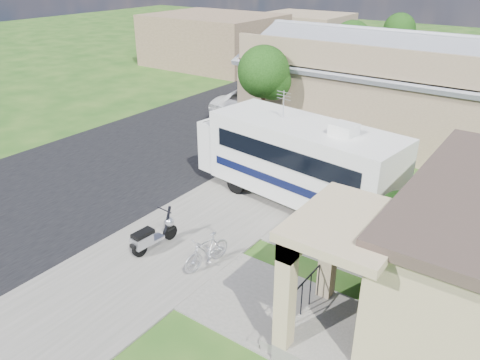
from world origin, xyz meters
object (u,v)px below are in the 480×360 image
Objects in this scene: shrub at (400,240)px; pickup_truck at (265,101)px; garden_hose at (309,302)px; scooter at (152,236)px; van at (319,73)px; bicycle at (207,253)px; motorhome at (297,158)px.

pickup_truck is (-11.03, 10.79, -0.57)m from shrub.
pickup_truck is 16.05× the size of garden_hose.
scooter is 22.12m from van.
garden_hose is (3.15, 0.24, -0.40)m from bicycle.
shrub is 0.47× the size of van.
motorhome reaches higher than garden_hose.
bicycle is at bearing 125.62° from pickup_truck.
van is (-0.75, 8.15, -0.02)m from pickup_truck.
motorhome is 1.31× the size of van.
motorhome is at bearing 99.38° from bicycle.
pickup_truck reaches higher than van.
bicycle reaches higher than garden_hose.
scooter is 0.29× the size of van.
motorhome is 1.23× the size of pickup_truck.
van is at bearing 116.15° from garden_hose.
garden_hose is (5.04, 0.54, -0.42)m from scooter.
shrub reaches higher than scooter.
van reaches higher than garden_hose.
shrub is at bearing 53.17° from garden_hose.
van is at bearing 118.06° from bicycle.
scooter is at bearing -101.51° from motorhome.
pickup_truck is 8.19m from van.
garden_hose is (3.14, -4.84, -1.60)m from motorhome.
scooter is at bearing 118.14° from pickup_truck.
scooter is (-1.89, -5.39, -1.18)m from motorhome.
bicycle is 0.27× the size of van.
motorhome is 5.99m from garden_hose.
shrub reaches higher than pickup_truck.
scooter is (-6.53, -2.54, -0.95)m from shrub.
pickup_truck is 15.97m from garden_hose.
pickup_truck is (-4.50, 13.33, 0.38)m from scooter.
van is at bearing 121.87° from shrub.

